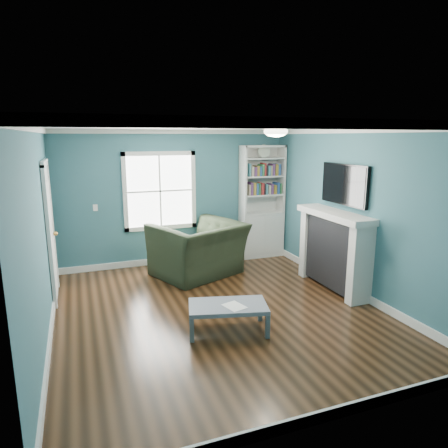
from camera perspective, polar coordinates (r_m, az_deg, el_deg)
name	(u,v)px	position (r m, az deg, el deg)	size (l,w,h in m)	color
floor	(219,311)	(5.91, -0.77, -12.33)	(5.00, 5.00, 0.00)	black
room_walls	(218,203)	(5.44, -0.82, 2.99)	(5.00, 5.00, 5.00)	#326570
trim	(218,228)	(5.50, -0.81, -0.55)	(4.50, 5.00, 2.60)	white
window	(160,191)	(7.75, -9.13, 4.67)	(1.40, 0.06, 1.50)	white
bookshelf	(261,213)	(8.32, 5.37, 1.62)	(0.90, 0.35, 2.31)	silver
fireplace	(334,251)	(6.78, 15.43, -3.76)	(0.44, 1.58, 1.30)	black
tv	(344,184)	(6.65, 16.82, 5.43)	(0.06, 1.10, 0.65)	black
door	(50,230)	(6.62, -23.60, -0.85)	(0.12, 0.98, 2.17)	silver
ceiling_fixture	(276,131)	(5.82, 7.41, 13.07)	(0.38, 0.38, 0.15)	white
light_switch	(95,208)	(7.65, -17.90, 2.23)	(0.08, 0.01, 0.12)	white
recliner	(198,241)	(7.18, -3.68, -2.38)	(1.47, 0.96, 1.29)	black
coffee_table	(228,308)	(5.24, 0.56, -11.89)	(1.10, 0.78, 0.36)	#474F55
paper_sheet	(234,306)	(5.17, 1.49, -11.65)	(0.22, 0.28, 0.00)	white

